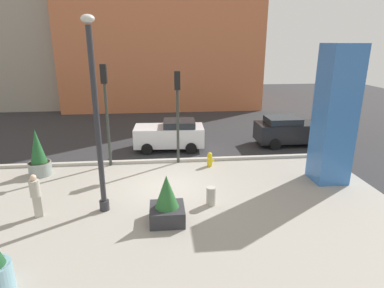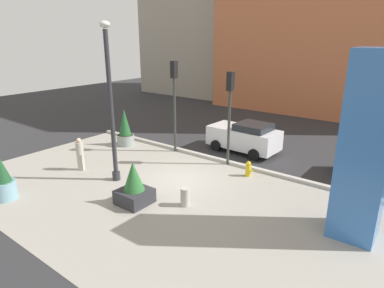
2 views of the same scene
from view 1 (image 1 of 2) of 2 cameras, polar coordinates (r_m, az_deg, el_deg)
ground_plane at (r=18.14m, az=-4.83°, el=-2.19°), size 60.00×60.00×0.00m
plaza_pavement at (r=12.66m, az=-4.25°, el=-11.38°), size 18.00×10.00×0.02m
curb_strip at (r=17.29m, az=-4.77°, el=-2.92°), size 18.00×0.24×0.16m
lamp_post at (r=11.83m, az=-16.24°, el=3.48°), size 0.44×0.44×6.93m
art_pillar_blue at (r=15.48m, az=23.66°, el=4.54°), size 1.42×1.42×6.03m
potted_plant_by_pillar at (r=11.58m, az=-4.40°, el=-10.28°), size 1.21×1.21×1.76m
potted_plant_near_right at (r=16.94m, az=-25.25°, el=-1.96°), size 1.04×1.04×2.25m
fire_hydrant at (r=16.59m, az=3.12°, el=-2.71°), size 0.36×0.26×0.75m
concrete_bollard at (r=12.81m, az=3.33°, el=-9.09°), size 0.36×0.36×0.75m
traffic_light_far_side at (r=16.44m, az=-14.84°, el=7.51°), size 0.28×0.42×5.08m
traffic_light_corner at (r=16.38m, az=-2.55°, el=7.18°), size 0.28×0.42×4.72m
car_far_lane at (r=20.82m, az=16.93°, el=2.25°), size 4.39×2.02×1.73m
car_passing_lane at (r=19.13m, az=-3.83°, el=1.66°), size 4.07×2.21×1.73m
pedestrian_on_sidewalk at (r=13.02m, az=-25.64°, el=-7.83°), size 0.48×0.48×1.65m
office_block_flanking at (r=37.23m, az=-27.84°, el=20.91°), size 13.96×9.15×18.98m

